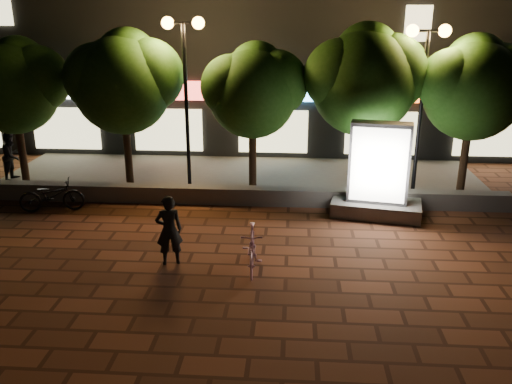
# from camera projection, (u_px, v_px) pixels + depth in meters

# --- Properties ---
(ground) EXTENTS (80.00, 80.00, 0.00)m
(ground) POSITION_uv_depth(u_px,v_px,m) (212.00, 264.00, 11.96)
(ground) COLOR brown
(ground) RESTS_ON ground
(retaining_wall) EXTENTS (16.00, 0.45, 0.50)m
(retaining_wall) POSITION_uv_depth(u_px,v_px,m) (232.00, 195.00, 15.66)
(retaining_wall) COLOR #615E5A
(retaining_wall) RESTS_ON ground
(sidewalk) EXTENTS (16.00, 5.00, 0.08)m
(sidewalk) POSITION_uv_depth(u_px,v_px,m) (241.00, 177.00, 18.09)
(sidewalk) COLOR #615E5A
(sidewalk) RESTS_ON ground
(building_block) EXTENTS (28.00, 8.12, 11.30)m
(building_block) POSITION_uv_depth(u_px,v_px,m) (254.00, 21.00, 22.61)
(building_block) COLOR black
(building_block) RESTS_ON ground
(tree_far_left) EXTENTS (3.36, 2.80, 4.63)m
(tree_far_left) POSITION_uv_depth(u_px,v_px,m) (15.00, 83.00, 16.52)
(tree_far_left) COLOR #322013
(tree_far_left) RESTS_ON sidewalk
(tree_left) EXTENTS (3.60, 3.00, 4.89)m
(tree_left) POSITION_uv_depth(u_px,v_px,m) (124.00, 79.00, 16.24)
(tree_left) COLOR #322013
(tree_left) RESTS_ON sidewalk
(tree_mid) EXTENTS (3.24, 2.70, 4.50)m
(tree_mid) POSITION_uv_depth(u_px,v_px,m) (254.00, 87.00, 16.04)
(tree_mid) COLOR #322013
(tree_mid) RESTS_ON sidewalk
(tree_right) EXTENTS (3.72, 3.10, 5.07)m
(tree_right) POSITION_uv_depth(u_px,v_px,m) (365.00, 77.00, 15.71)
(tree_right) COLOR #322013
(tree_right) RESTS_ON sidewalk
(tree_far_right) EXTENTS (3.48, 2.90, 4.76)m
(tree_far_right) POSITION_uv_depth(u_px,v_px,m) (475.00, 84.00, 15.56)
(tree_far_right) COLOR #322013
(tree_far_right) RESTS_ON sidewalk
(street_lamp_left) EXTENTS (1.26, 0.36, 5.18)m
(street_lamp_left) POSITION_uv_depth(u_px,v_px,m) (185.00, 60.00, 15.67)
(street_lamp_left) COLOR black
(street_lamp_left) RESTS_ON sidewalk
(street_lamp_right) EXTENTS (1.26, 0.36, 4.98)m
(street_lamp_right) POSITION_uv_depth(u_px,v_px,m) (425.00, 67.00, 15.24)
(street_lamp_right) COLOR black
(street_lamp_right) RESTS_ON sidewalk
(ad_kiosk) EXTENTS (2.61, 1.65, 2.62)m
(ad_kiosk) POSITION_uv_depth(u_px,v_px,m) (378.00, 179.00, 14.51)
(ad_kiosk) COLOR #615E5A
(ad_kiosk) RESTS_ON ground
(scooter_pink) EXTENTS (0.55, 1.65, 0.98)m
(scooter_pink) POSITION_uv_depth(u_px,v_px,m) (252.00, 249.00, 11.58)
(scooter_pink) COLOR #C283AA
(scooter_pink) RESTS_ON ground
(rider) EXTENTS (0.68, 0.56, 1.62)m
(rider) POSITION_uv_depth(u_px,v_px,m) (169.00, 230.00, 11.74)
(rider) COLOR black
(rider) RESTS_ON ground
(scooter_parked) EXTENTS (1.88, 1.01, 0.94)m
(scooter_parked) POSITION_uv_depth(u_px,v_px,m) (52.00, 195.00, 14.98)
(scooter_parked) COLOR black
(scooter_parked) RESTS_ON ground
(pedestrian) EXTENTS (0.64, 0.80, 1.58)m
(pedestrian) POSITION_uv_depth(u_px,v_px,m) (12.00, 156.00, 17.50)
(pedestrian) COLOR black
(pedestrian) RESTS_ON sidewalk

